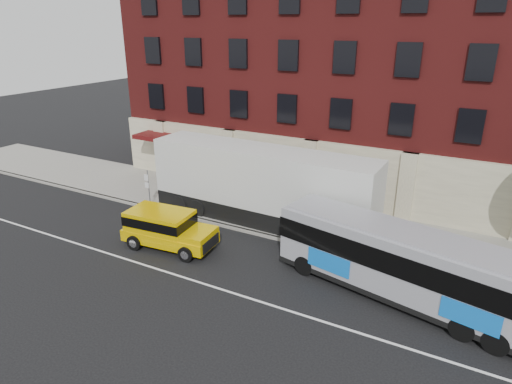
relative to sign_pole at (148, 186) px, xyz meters
The scene contains 9 objects.
ground 10.59m from the sign_pole, 35.87° to the right, with size 120.00×120.00×0.00m, color black.
sidewalk 9.07m from the sign_pole, 18.56° to the left, with size 60.00×6.00×0.15m, color #9B968C.
kerb 8.61m from the sign_pole, ahead, with size 60.00×0.25×0.15m, color #9B968C.
lane_line 10.31m from the sign_pole, 33.60° to the right, with size 60.00×0.12×0.01m, color silver.
building 15.03m from the sign_pole, 51.75° to the left, with size 30.00×12.10×15.00m.
sign_pole is the anchor object (origin of this frame).
city_bus 16.41m from the sign_pole, ahead, with size 11.72×4.79×3.14m.
yellow_suv 5.57m from the sign_pole, 39.97° to the right, with size 5.17×2.57×1.94m.
shipping_container 7.41m from the sign_pole, 11.38° to the left, with size 13.43×3.16×4.45m.
Camera 1 is at (9.79, -13.50, 11.02)m, focal length 31.18 mm.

